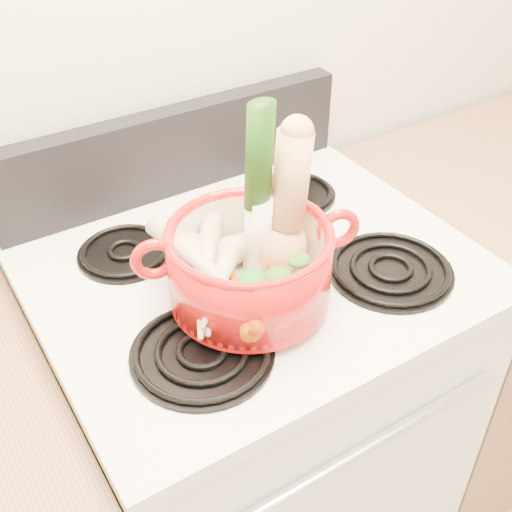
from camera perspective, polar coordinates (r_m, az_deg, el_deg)
wall_back at (r=1.29m, az=-9.20°, el=20.40°), size 3.50×0.02×2.60m
stove_body at (r=1.52m, az=-0.26°, el=-15.11°), size 0.76×0.65×0.92m
cooktop at (r=1.18m, az=-0.32°, el=-1.01°), size 0.78×0.67×0.03m
control_backsplash at (r=1.35m, az=-7.20°, el=9.30°), size 0.76×0.05×0.18m
oven_handle at (r=1.11m, az=9.45°, el=-16.74°), size 0.60×0.02×0.02m
burner_front_left at (r=0.99m, az=-4.81°, el=-8.48°), size 0.22×0.22×0.02m
burner_front_right at (r=1.16m, az=11.87°, el=-1.12°), size 0.22×0.22×0.02m
burner_back_left at (r=1.20m, az=-11.60°, el=0.42°), size 0.17×0.17×0.02m
burner_back_right at (r=1.35m, az=3.40°, el=5.63°), size 0.17×0.17×0.02m
dutch_oven at (r=1.03m, az=-0.59°, el=-0.85°), size 0.33×0.33×0.13m
pot_handle_left at (r=0.98m, az=-9.04°, el=-0.28°), size 0.08×0.04×0.07m
pot_handle_right at (r=1.04m, az=7.33°, el=2.45°), size 0.08×0.04×0.07m
squash at (r=1.02m, az=2.92°, el=4.78°), size 0.15×0.13×0.25m
leek at (r=0.99m, az=0.15°, el=5.88°), size 0.06×0.07×0.32m
ginger at (r=1.08m, az=-2.32°, el=0.39°), size 0.09×0.07×0.04m
parsnip_0 at (r=1.03m, az=-4.19°, el=-1.73°), size 0.16×0.23×0.07m
parsnip_1 at (r=1.01m, az=-4.71°, el=-2.57°), size 0.14×0.20×0.06m
parsnip_2 at (r=1.03m, az=-4.21°, el=-0.93°), size 0.05×0.22×0.07m
parsnip_3 at (r=0.99m, az=-3.44°, el=-2.55°), size 0.14×0.14×0.05m
parsnip_4 at (r=1.03m, az=-4.43°, el=-0.35°), size 0.15×0.19×0.06m
parsnip_5 at (r=1.02m, az=-5.03°, el=-0.37°), size 0.09×0.24×0.06m
carrot_0 at (r=1.00m, az=-0.65°, el=-3.74°), size 0.05×0.16×0.04m
carrot_1 at (r=0.99m, az=-1.41°, el=-3.99°), size 0.08×0.16×0.05m
carrot_2 at (r=1.03m, az=1.67°, el=-1.42°), size 0.04×0.15×0.04m
carrot_3 at (r=0.97m, az=-0.94°, el=-4.17°), size 0.06×0.13×0.04m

